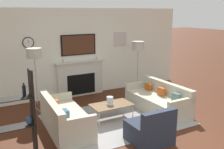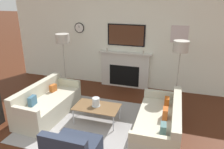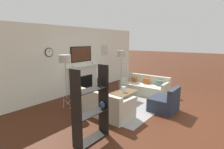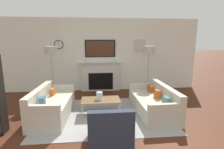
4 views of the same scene
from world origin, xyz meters
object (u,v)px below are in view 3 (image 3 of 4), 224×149
armchair (165,103)px  floor_lamp_left (65,60)px  coffee_table (125,93)px  floor_lamp_right (121,54)px  hurricane_candle (124,90)px  couch_left (103,105)px  shelf_unit (91,106)px  couch_right (145,87)px

armchair → floor_lamp_left: size_ratio=0.45×
coffee_table → floor_lamp_left: 2.30m
coffee_table → floor_lamp_right: bearing=38.1°
hurricane_candle → floor_lamp_right: 2.36m
couch_left → coffee_table: couch_left is taller
couch_left → coffee_table: 1.23m
floor_lamp_left → shelf_unit: 2.38m
armchair → couch_right: bearing=46.0°
couch_left → hurricane_candle: size_ratio=9.27×
couch_right → couch_left: bearing=180.0°
couch_left → shelf_unit: 1.47m
hurricane_candle → floor_lamp_left: floor_lamp_left is taller
armchair → coffee_table: bearing=94.6°
coffee_table → floor_lamp_left: size_ratio=0.58×
shelf_unit → couch_right: bearing=10.2°
couch_right → coffee_table: (-1.40, 0.07, 0.10)m
armchair → floor_lamp_right: 3.36m
coffee_table → couch_right: bearing=-3.0°
couch_left → armchair: (1.34, -1.33, -0.02)m
couch_right → shelf_unit: size_ratio=1.16×
couch_left → couch_right: size_ratio=0.94×
floor_lamp_left → couch_right: bearing=-25.4°
couch_right → coffee_table: 1.41m
coffee_table → floor_lamp_left: floor_lamp_left is taller
hurricane_candle → floor_lamp_right: (1.68, 1.27, 1.08)m
armchair → hurricane_candle: size_ratio=4.05×
coffee_table → shelf_unit: bearing=-162.6°
couch_left → hurricane_candle: bearing=4.8°
floor_lamp_right → hurricane_candle: bearing=-143.0°
armchair → floor_lamp_left: floor_lamp_left is taller
coffee_table → hurricane_candle: size_ratio=5.24×
hurricane_candle → floor_lamp_right: floor_lamp_right is taller
coffee_table → hurricane_candle: (-0.03, 0.03, 0.11)m
couch_left → hurricane_candle: 1.22m
floor_lamp_left → shelf_unit: size_ratio=1.05×
couch_right → shelf_unit: bearing=-169.8°
couch_right → floor_lamp_left: floor_lamp_left is taller
armchair → shelf_unit: bearing=165.7°
armchair → coffee_table: size_ratio=0.77×
armchair → floor_lamp_left: bearing=120.6°
couch_right → hurricane_candle: bearing=176.0°
couch_left → shelf_unit: (-1.19, -0.69, 0.50)m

